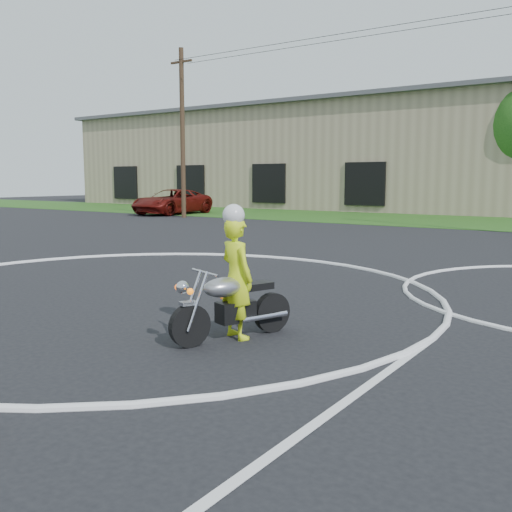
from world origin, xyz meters
The scene contains 8 objects.
ground centered at (0.00, 0.00, 0.00)m, with size 120.00×120.00×0.00m, color black.
grass_strip centered at (0.00, 27.00, 0.01)m, with size 120.00×10.00×0.02m, color #1E4714.
course_markings centered at (2.17, 4.35, 0.01)m, with size 19.05×19.05×0.12m.
primary_motorcycle centered at (3.56, 1.34, 0.52)m, with size 0.99×1.94×1.07m.
rider_primary_grp centered at (3.57, 1.47, 0.96)m, with size 0.76×0.63×1.98m.
pickup_grp centered at (-17.84, 22.99, 0.83)m, with size 3.01×6.09×1.66m.
traffic_cones centered at (3.58, 2.86, 0.14)m, with size 14.79×13.78×0.30m.
warehouse centered at (-18.00, 39.99, 4.16)m, with size 41.00×17.00×8.30m.
Camera 1 is at (8.49, -5.12, 2.33)m, focal length 40.00 mm.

